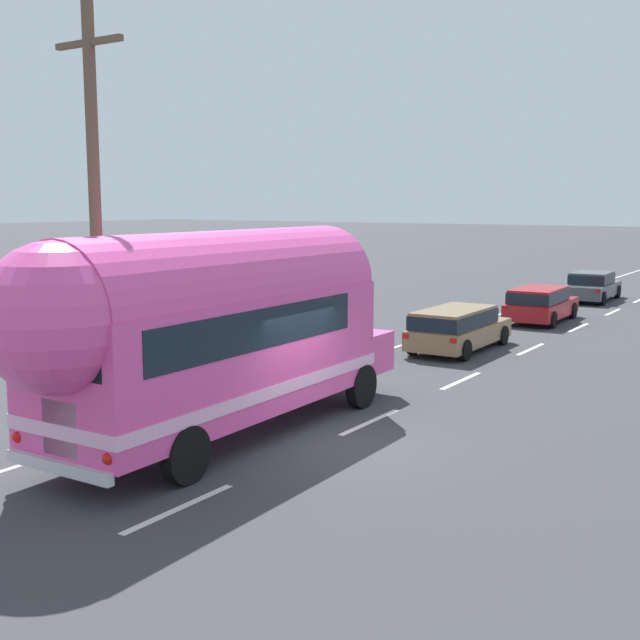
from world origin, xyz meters
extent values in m
plane|color=#38383D|center=(0.00, 0.00, 0.00)|extent=(300.00, 300.00, 0.00)
cube|color=silver|center=(0.00, -4.21, 0.00)|extent=(0.14, 2.40, 0.01)
cube|color=silver|center=(0.00, 1.67, 0.00)|extent=(0.14, 2.40, 0.01)
cube|color=silver|center=(0.00, 6.48, 0.00)|extent=(0.14, 2.40, 0.01)
cube|color=silver|center=(0.00, 11.98, 0.00)|extent=(0.14, 2.40, 0.01)
cube|color=silver|center=(0.00, 17.37, 0.00)|extent=(0.14, 2.40, 0.01)
cube|color=silver|center=(0.00, 22.50, 0.00)|extent=(0.14, 2.40, 0.01)
cube|color=silver|center=(0.00, 27.62, 0.00)|extent=(0.14, 2.40, 0.01)
cube|color=silver|center=(-3.79, 12.00, 0.00)|extent=(0.12, 80.00, 0.01)
cylinder|color=brown|center=(-4.24, -1.93, 4.25)|extent=(0.24, 0.24, 8.50)
cube|color=brown|center=(-4.24, -1.93, 7.70)|extent=(1.80, 0.12, 0.12)
cube|color=#EA4C9E|center=(-1.88, -0.97, 1.75)|extent=(2.66, 8.01, 2.30)
cylinder|color=#EA4C9E|center=(-1.88, -0.97, 2.90)|extent=(2.61, 7.90, 2.45)
sphere|color=#EA4C9E|center=(-1.80, -4.90, 2.90)|extent=(2.40, 2.40, 2.40)
cube|color=#EA4C9E|center=(-1.97, 3.66, 1.07)|extent=(2.29, 1.34, 0.95)
cube|color=#F4B2D6|center=(-1.88, -0.97, 1.10)|extent=(2.70, 8.05, 0.24)
cube|color=black|center=(-1.88, -1.27, 2.35)|extent=(2.65, 6.21, 0.76)
cube|color=black|center=(-1.80, -4.91, 2.40)|extent=(2.00, 0.12, 0.84)
cube|color=#F4B2D6|center=(-1.80, -4.92, 1.15)|extent=(0.80, 0.08, 0.90)
cube|color=silver|center=(-1.80, -5.01, 0.55)|extent=(2.34, 0.19, 0.20)
sphere|color=red|center=(-2.85, -4.95, 0.85)|extent=(0.20, 0.20, 0.20)
sphere|color=red|center=(-0.75, -4.91, 0.85)|extent=(0.20, 0.20, 0.20)
cube|color=black|center=(-1.96, 3.06, 2.40)|extent=(2.14, 0.14, 0.96)
cube|color=silver|center=(-1.99, 4.35, 0.95)|extent=(0.90, 0.12, 0.56)
cylinder|color=black|center=(-3.12, 2.58, 0.50)|extent=(0.28, 1.00, 1.00)
cylinder|color=black|center=(-0.78, 2.63, 0.50)|extent=(0.28, 1.00, 1.00)
cylinder|color=black|center=(-3.01, -3.37, 0.50)|extent=(0.28, 1.00, 1.00)
cylinder|color=black|center=(-0.67, -3.33, 0.50)|extent=(0.28, 1.00, 1.00)
cube|color=olive|center=(-1.87, 10.63, 0.52)|extent=(1.84, 4.63, 0.60)
cube|color=olive|center=(-1.87, 10.16, 1.09)|extent=(1.62, 3.38, 0.55)
cube|color=black|center=(-1.87, 10.16, 1.06)|extent=(1.69, 3.42, 0.43)
cube|color=red|center=(-2.61, 8.31, 0.70)|extent=(0.20, 0.04, 0.14)
cube|color=red|center=(-1.07, 8.33, 0.70)|extent=(0.20, 0.04, 0.14)
cylinder|color=black|center=(-2.74, 12.22, 0.32)|extent=(0.21, 0.64, 0.64)
cylinder|color=black|center=(-1.05, 12.25, 0.32)|extent=(0.21, 0.64, 0.64)
cylinder|color=black|center=(-2.70, 9.02, 0.32)|extent=(0.21, 0.64, 0.64)
cylinder|color=black|center=(-1.00, 9.04, 0.32)|extent=(0.21, 0.64, 0.64)
cube|color=#A5191E|center=(-1.69, 18.14, 0.52)|extent=(1.95, 4.51, 0.60)
cube|color=#A5191E|center=(-1.67, 17.66, 1.09)|extent=(1.70, 3.05, 0.55)
cube|color=black|center=(-1.67, 17.66, 1.06)|extent=(1.76, 3.09, 0.43)
cube|color=red|center=(-2.38, 15.88, 0.70)|extent=(0.20, 0.05, 0.14)
cube|color=red|center=(-0.83, 15.94, 0.70)|extent=(0.20, 0.05, 0.14)
cylinder|color=black|center=(-2.60, 19.63, 0.32)|extent=(0.22, 0.65, 0.64)
cylinder|color=black|center=(-0.90, 19.69, 0.32)|extent=(0.22, 0.65, 0.64)
cylinder|color=black|center=(-2.48, 16.59, 0.32)|extent=(0.22, 0.65, 0.64)
cylinder|color=black|center=(-0.78, 16.65, 0.32)|extent=(0.22, 0.65, 0.64)
cube|color=#474C51|center=(-1.90, 26.22, 0.52)|extent=(2.00, 4.75, 0.60)
cube|color=#474C51|center=(-1.90, 26.09, 1.09)|extent=(1.71, 2.39, 0.55)
cube|color=black|center=(-1.90, 26.09, 1.06)|extent=(1.77, 2.43, 0.43)
cube|color=red|center=(-2.61, 23.84, 0.70)|extent=(0.20, 0.05, 0.14)
cube|color=red|center=(-1.02, 23.90, 0.70)|extent=(0.20, 0.05, 0.14)
cylinder|color=black|center=(-2.83, 27.83, 0.32)|extent=(0.22, 0.65, 0.64)
cylinder|color=black|center=(-1.09, 27.89, 0.32)|extent=(0.22, 0.65, 0.64)
cylinder|color=black|center=(-2.71, 24.54, 0.32)|extent=(0.22, 0.65, 0.64)
cylinder|color=black|center=(-0.97, 24.61, 0.32)|extent=(0.22, 0.65, 0.64)
camera|label=1|loc=(8.31, -12.88, 4.66)|focal=45.19mm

